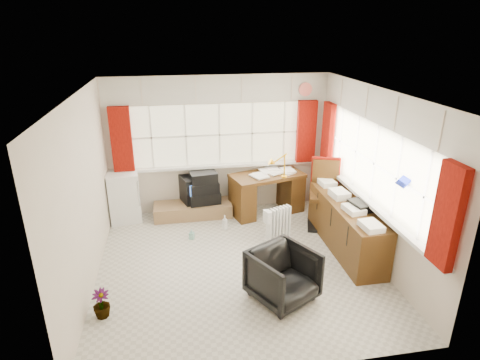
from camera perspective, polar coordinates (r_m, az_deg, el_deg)
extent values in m
plane|color=beige|center=(6.03, -0.28, -11.89)|extent=(4.00, 4.00, 0.00)
plane|color=beige|center=(7.32, -2.92, 4.98)|extent=(4.00, 0.00, 4.00)
plane|color=beige|center=(3.71, 4.97, -12.31)|extent=(4.00, 0.00, 4.00)
plane|color=beige|center=(5.51, -21.29, -2.10)|extent=(0.00, 4.00, 4.00)
plane|color=beige|center=(6.09, 18.60, 0.44)|extent=(0.00, 4.00, 4.00)
plane|color=white|center=(5.11, -0.33, 12.28)|extent=(4.00, 4.00, 0.00)
plane|color=beige|center=(7.25, -2.93, 6.46)|extent=(3.60, 0.00, 3.60)
cube|color=white|center=(7.38, -2.81, 2.02)|extent=(3.70, 0.12, 0.05)
cube|color=white|center=(7.20, -12.49, 5.87)|extent=(0.03, 0.02, 1.10)
cube|color=white|center=(7.20, -7.69, 6.18)|extent=(0.03, 0.02, 1.10)
cube|color=white|center=(7.24, -2.92, 6.44)|extent=(0.03, 0.02, 1.10)
cube|color=white|center=(7.33, 1.77, 6.65)|extent=(0.03, 0.02, 1.10)
cube|color=white|center=(7.48, 6.31, 6.81)|extent=(0.03, 0.02, 1.10)
plane|color=beige|center=(6.01, 18.65, 2.21)|extent=(0.00, 3.60, 3.60)
cube|color=white|center=(6.20, 17.70, -2.88)|extent=(0.12, 3.70, 0.05)
cube|color=white|center=(5.06, 24.77, -2.24)|extent=(0.02, 0.03, 1.10)
cube|color=white|center=(5.52, 21.40, 0.17)|extent=(0.02, 0.03, 1.10)
cube|color=white|center=(6.01, 18.57, 2.20)|extent=(0.02, 0.03, 1.10)
cube|color=white|center=(6.51, 16.16, 3.92)|extent=(0.02, 0.03, 1.10)
cube|color=white|center=(7.04, 14.10, 5.38)|extent=(0.02, 0.03, 1.10)
cube|color=#941308|center=(7.18, -16.51, 5.48)|extent=(0.35, 0.10, 1.15)
cube|color=#941308|center=(7.53, 9.41, 6.79)|extent=(0.35, 0.10, 1.15)
cube|color=#941308|center=(7.36, 12.38, 6.26)|extent=(0.10, 0.35, 1.15)
cube|color=#941308|center=(4.65, 27.40, -4.63)|extent=(0.10, 0.35, 1.15)
cube|color=beige|center=(7.07, -3.03, 12.70)|extent=(3.95, 0.08, 0.48)
cube|color=beige|center=(5.81, 19.40, 9.67)|extent=(0.08, 3.95, 0.48)
cube|color=#593615|center=(7.31, 3.91, 0.61)|extent=(1.43, 0.96, 0.06)
cube|color=#593615|center=(7.24, 0.31, -2.77)|extent=(0.44, 0.64, 0.70)
cube|color=#593615|center=(7.69, 7.16, -1.48)|extent=(0.44, 0.64, 0.70)
cube|color=white|center=(7.30, 3.91, 0.91)|extent=(0.29, 0.35, 0.02)
cube|color=white|center=(7.30, 3.91, 0.94)|extent=(0.29, 0.35, 0.02)
cube|color=white|center=(7.30, 3.92, 0.97)|extent=(0.29, 0.35, 0.02)
cube|color=white|center=(7.29, 3.92, 1.00)|extent=(0.29, 0.35, 0.02)
cube|color=white|center=(7.29, 3.92, 1.03)|extent=(0.29, 0.35, 0.02)
cube|color=white|center=(7.29, 3.92, 1.06)|extent=(0.29, 0.35, 0.02)
cube|color=white|center=(7.29, 3.92, 1.09)|extent=(0.29, 0.35, 0.02)
cylinder|color=#FFB70A|center=(7.18, 6.28, 0.49)|extent=(0.11, 0.11, 0.02)
cylinder|color=#FFB70A|center=(7.12, 6.35, 2.00)|extent=(0.03, 0.03, 0.40)
cone|color=#FFB70A|center=(7.07, 6.40, 3.21)|extent=(0.17, 0.14, 0.16)
cube|color=black|center=(7.18, 11.59, -6.38)|extent=(0.63, 0.63, 0.04)
cylinder|color=silver|center=(7.06, 11.75, -4.46)|extent=(0.07, 0.07, 0.58)
cube|color=#593615|center=(6.94, 11.92, -2.32)|extent=(0.61, 0.60, 0.07)
cube|color=#593615|center=(7.06, 12.03, 0.77)|extent=(0.44, 0.19, 0.55)
cube|color=#941308|center=(7.05, 12.04, 0.94)|extent=(0.48, 0.22, 0.58)
imported|color=black|center=(5.22, 6.13, -13.36)|extent=(1.00, 1.01, 0.68)
cube|color=white|center=(6.59, 5.41, -8.49)|extent=(0.44, 0.30, 0.08)
cube|color=white|center=(6.34, 4.14, -6.51)|extent=(0.07, 0.12, 0.53)
cube|color=white|center=(6.38, 4.60, -6.38)|extent=(0.07, 0.12, 0.53)
cube|color=white|center=(6.41, 5.06, -6.25)|extent=(0.07, 0.12, 0.53)
cube|color=white|center=(6.44, 5.51, -6.12)|extent=(0.07, 0.12, 0.53)
cube|color=white|center=(6.47, 5.95, -5.98)|extent=(0.07, 0.12, 0.53)
cube|color=white|center=(6.51, 6.39, -5.85)|extent=(0.07, 0.12, 0.53)
cube|color=white|center=(6.54, 6.83, -5.72)|extent=(0.07, 0.12, 0.53)
cube|color=#593615|center=(6.48, 14.77, -6.33)|extent=(0.50, 2.00, 0.75)
cube|color=white|center=(5.64, 18.16, -6.16)|extent=(0.24, 0.32, 0.10)
cube|color=white|center=(6.07, 15.89, -3.93)|extent=(0.24, 0.32, 0.10)
cube|color=white|center=(6.51, 13.93, -1.98)|extent=(0.24, 0.32, 0.10)
cube|color=white|center=(6.96, 12.23, -0.29)|extent=(0.24, 0.32, 0.10)
cube|color=black|center=(6.17, 16.81, -3.50)|extent=(0.33, 0.39, 0.12)
cube|color=#95754A|center=(7.42, -6.72, -4.23)|extent=(1.40, 0.50, 0.25)
cube|color=black|center=(7.42, -6.27, -1.12)|extent=(0.64, 0.61, 0.48)
cube|color=#4A78D2|center=(7.20, -5.58, -1.81)|extent=(0.39, 0.13, 0.33)
cube|color=black|center=(7.35, -5.12, -2.48)|extent=(0.60, 0.42, 0.21)
cube|color=black|center=(7.27, -5.17, -1.03)|extent=(0.55, 0.40, 0.20)
cube|color=black|center=(7.20, -5.22, 0.38)|extent=(0.50, 0.37, 0.19)
cube|color=white|center=(7.41, -16.22, -2.26)|extent=(0.60, 0.60, 0.89)
cube|color=silver|center=(7.13, -14.25, -1.86)|extent=(0.02, 0.02, 0.47)
imported|color=white|center=(6.90, -2.17, -6.09)|extent=(0.11, 0.11, 0.26)
imported|color=#84C5B8|center=(6.68, -6.88, -7.67)|extent=(0.10, 0.10, 0.17)
imported|color=black|center=(5.28, -19.13, -16.29)|extent=(0.21, 0.21, 0.37)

